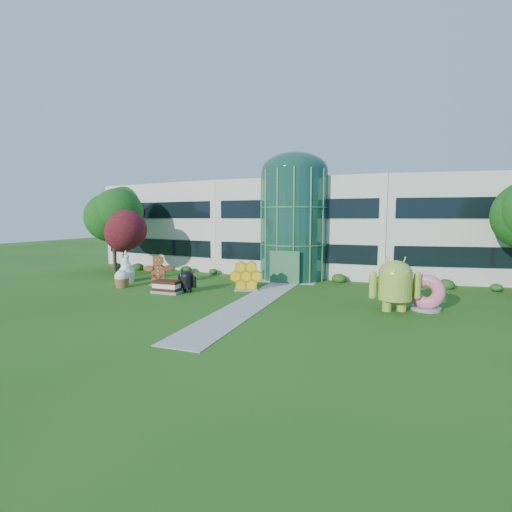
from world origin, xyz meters
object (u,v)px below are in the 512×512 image
at_px(android_green, 395,281).
at_px(gingerbread, 158,270).
at_px(donut, 426,292).
at_px(android_black, 187,280).

height_order(android_green, gingerbread, android_green).
distance_m(android_green, gingerbread, 18.68).
bearing_deg(donut, gingerbread, -172.47).
xyz_separation_m(android_black, donut, (16.49, 0.33, 0.16)).
bearing_deg(android_black, donut, 6.40).
xyz_separation_m(android_green, donut, (1.81, 0.92, -0.69)).
distance_m(android_black, donut, 16.49).
xyz_separation_m(donut, gingerbread, (-20.32, 1.52, 0.13)).
height_order(donut, gingerbread, gingerbread).
relative_size(android_green, gingerbread, 1.34).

